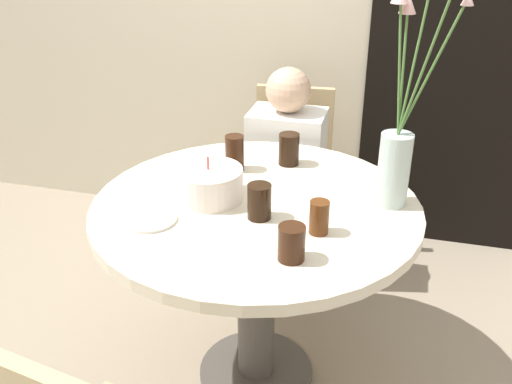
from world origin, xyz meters
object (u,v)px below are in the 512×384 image
(drink_glass_0, at_px, (259,202))
(drink_glass_2, at_px, (319,217))
(birthday_cake, at_px, (209,184))
(flower_vase, at_px, (399,139))
(side_plate, at_px, (150,219))
(drink_glass_4, at_px, (291,243))
(chair_left_flank, at_px, (291,170))
(drink_glass_3, at_px, (235,153))
(person_boy, at_px, (286,184))
(drink_glass_1, at_px, (289,149))

(drink_glass_0, distance_m, drink_glass_2, 0.20)
(birthday_cake, relative_size, flower_vase, 0.31)
(side_plate, height_order, drink_glass_4, drink_glass_4)
(chair_left_flank, distance_m, flower_vase, 1.05)
(drink_glass_3, bearing_deg, drink_glass_2, -44.90)
(chair_left_flank, relative_size, person_boy, 0.85)
(chair_left_flank, xyz_separation_m, drink_glass_3, (-0.09, -0.65, 0.34))
(side_plate, relative_size, drink_glass_4, 1.60)
(drink_glass_2, bearing_deg, flower_vase, 51.43)
(birthday_cake, xyz_separation_m, person_boy, (0.12, 0.74, -0.34))
(drink_glass_2, bearing_deg, drink_glass_3, 135.10)
(birthday_cake, bearing_deg, drink_glass_1, 60.29)
(drink_glass_1, relative_size, drink_glass_3, 0.91)
(flower_vase, relative_size, person_boy, 0.71)
(drink_glass_3, bearing_deg, chair_left_flank, 82.21)
(drink_glass_2, bearing_deg, person_boy, 108.09)
(side_plate, bearing_deg, drink_glass_3, 71.91)
(drink_glass_0, xyz_separation_m, drink_glass_2, (0.20, -0.04, -0.00))
(drink_glass_0, bearing_deg, chair_left_flank, 95.55)
(flower_vase, relative_size, drink_glass_1, 6.10)
(drink_glass_1, bearing_deg, drink_glass_0, -90.27)
(flower_vase, relative_size, side_plate, 4.41)
(flower_vase, distance_m, person_boy, 0.94)
(side_plate, relative_size, drink_glass_0, 1.46)
(birthday_cake, height_order, drink_glass_2, birthday_cake)
(flower_vase, distance_m, drink_glass_1, 0.49)
(drink_glass_0, bearing_deg, side_plate, -161.61)
(drink_glass_1, xyz_separation_m, drink_glass_2, (0.20, -0.49, -0.01))
(chair_left_flank, height_order, drink_glass_4, chair_left_flank)
(drink_glass_0, bearing_deg, drink_glass_2, -12.46)
(chair_left_flank, height_order, drink_glass_1, drink_glass_1)
(chair_left_flank, distance_m, drink_glass_4, 1.27)
(drink_glass_1, bearing_deg, flower_vase, -29.47)
(drink_glass_1, height_order, drink_glass_3, drink_glass_3)
(side_plate, relative_size, drink_glass_1, 1.38)
(drink_glass_2, bearing_deg, side_plate, -172.90)
(flower_vase, height_order, drink_glass_4, flower_vase)
(birthday_cake, distance_m, drink_glass_4, 0.46)
(flower_vase, height_order, drink_glass_3, flower_vase)
(drink_glass_0, xyz_separation_m, drink_glass_4, (0.15, -0.21, -0.01))
(chair_left_flank, distance_m, person_boy, 0.16)
(drink_glass_2, relative_size, drink_glass_4, 1.01)
(chair_left_flank, relative_size, side_plate, 5.26)
(flower_vase, bearing_deg, drink_glass_4, -121.27)
(side_plate, bearing_deg, birthday_cake, 56.53)
(drink_glass_4, xyz_separation_m, person_boy, (-0.23, 1.04, -0.34))
(birthday_cake, height_order, drink_glass_1, birthday_cake)
(birthday_cake, bearing_deg, drink_glass_0, -23.60)
(drink_glass_1, distance_m, drink_glass_4, 0.67)
(drink_glass_4, relative_size, person_boy, 0.10)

